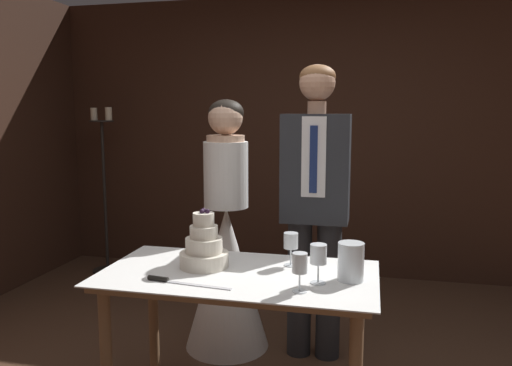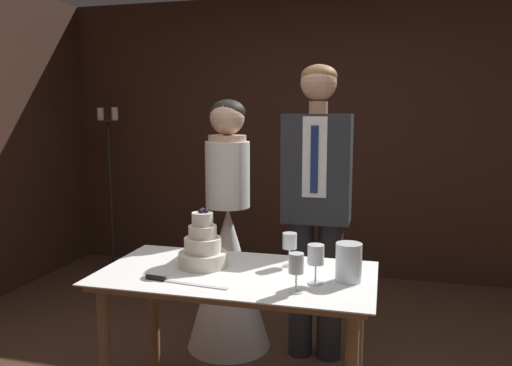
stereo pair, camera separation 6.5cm
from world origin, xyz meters
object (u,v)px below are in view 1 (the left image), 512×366
cake_knife (173,281)px  wine_glass_middle (318,256)px  tiered_cake (204,248)px  hurricane_candle (351,263)px  groom (315,197)px  wine_glass_far (291,242)px  candle_stand (105,198)px  wine_glass_near (300,264)px  bride (227,258)px  cake_table (238,293)px

cake_knife → wine_glass_middle: size_ratio=2.28×
tiered_cake → hurricane_candle: bearing=-3.4°
tiered_cake → groom: bearing=56.1°
groom → tiered_cake: bearing=-123.9°
wine_glass_middle → cake_knife: bearing=-167.7°
wine_glass_far → tiered_cake: bearing=-164.6°
candle_stand → wine_glass_middle: bearing=-42.4°
tiered_cake → groom: size_ratio=0.16×
hurricane_candle → cake_knife: bearing=-164.7°
wine_glass_near → bride: 1.16m
bride → tiered_cake: bearing=-82.5°
cake_knife → bride: size_ratio=0.26×
hurricane_candle → tiered_cake: bearing=176.6°
bride → wine_glass_near: bearing=-57.3°
wine_glass_middle → wine_glass_far: (-0.16, 0.23, -0.00)m
tiered_cake → hurricane_candle: 0.72m
wine_glass_middle → wine_glass_far: 0.28m
wine_glass_far → groom: groom is taller
wine_glass_middle → candle_stand: (-2.23, 2.03, -0.17)m
cake_table → wine_glass_far: size_ratio=7.84×
tiered_cake → wine_glass_far: 0.43m
tiered_cake → wine_glass_near: bearing=-25.2°
cake_table → wine_glass_middle: wine_glass_middle is taller
hurricane_candle → groom: size_ratio=0.10×
cake_knife → wine_glass_near: 0.59m
cake_table → wine_glass_far: wine_glass_far is taller
wine_glass_far → hurricane_candle: (0.30, -0.16, -0.04)m
wine_glass_far → groom: (0.05, 0.59, 0.13)m
wine_glass_middle → bride: size_ratio=0.11×
wine_glass_near → candle_stand: size_ratio=0.11×
bride → cake_knife: bearing=-88.2°
cake_knife → groom: groom is taller
cake_table → wine_glass_near: 0.44m
cake_knife → groom: size_ratio=0.23×
wine_glass_near → hurricane_candle: 0.29m
cake_knife → bride: (-0.03, 0.96, -0.17)m
wine_glass_middle → bride: bride is taller
cake_knife → wine_glass_far: bearing=43.7°
cake_knife → groom: 1.12m
hurricane_candle → candle_stand: bearing=140.4°
wine_glass_near → hurricane_candle: hurricane_candle is taller
groom → wine_glass_far: bearing=-95.3°
hurricane_candle → groom: groom is taller
tiered_cake → wine_glass_far: tiered_cake is taller
cake_knife → candle_stand: 2.69m
groom → candle_stand: size_ratio=1.15×
cake_table → groom: (0.28, 0.75, 0.36)m
bride → candle_stand: (-1.56, 1.22, 0.12)m
wine_glass_near → hurricane_candle: (0.21, 0.20, -0.04)m
wine_glass_near → groom: size_ratio=0.10×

